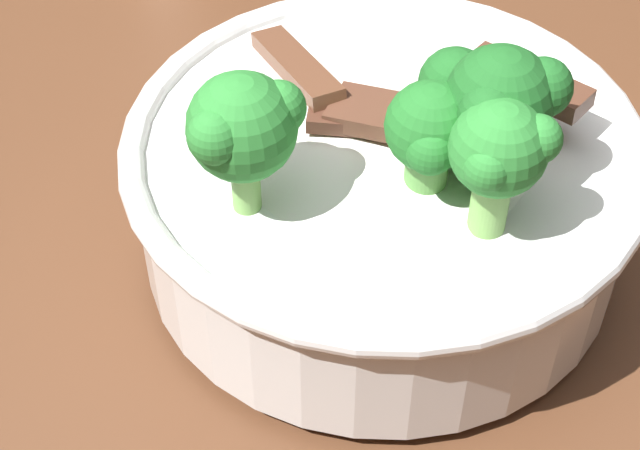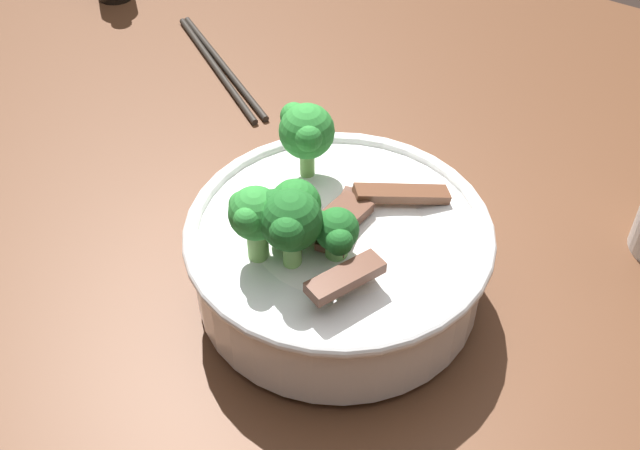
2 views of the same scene
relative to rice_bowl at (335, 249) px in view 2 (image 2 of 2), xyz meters
name	(u,v)px [view 2 (image 2 of 2)]	position (x,y,z in m)	size (l,w,h in m)	color
dining_table	(490,352)	(-0.11, -0.11, -0.17)	(1.47, 1.00, 0.79)	#56331E
rice_bowl	(335,249)	(0.00, 0.00, 0.00)	(0.24, 0.24, 0.14)	white
chopsticks_pair	(220,66)	(0.28, -0.21, -0.05)	(0.20, 0.13, 0.01)	#28231E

